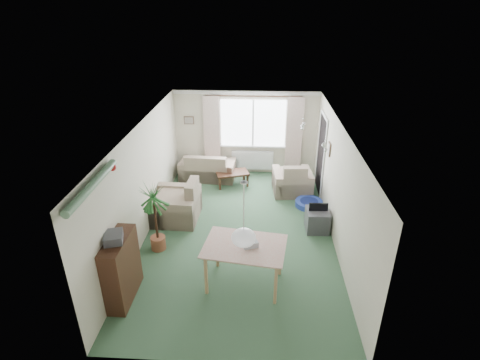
# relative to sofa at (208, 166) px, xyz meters

# --- Properties ---
(ground) EXTENTS (6.50, 6.50, 0.00)m
(ground) POSITION_rel_sofa_xyz_m (1.05, -2.75, -0.38)
(ground) COLOR #325439
(window) EXTENTS (1.80, 0.03, 1.30)m
(window) POSITION_rel_sofa_xyz_m (1.25, 0.48, 1.12)
(window) COLOR white
(curtain_rod) EXTENTS (2.60, 0.03, 0.03)m
(curtain_rod) POSITION_rel_sofa_xyz_m (1.25, 0.40, 1.89)
(curtain_rod) COLOR black
(curtain_left) EXTENTS (0.45, 0.08, 2.00)m
(curtain_left) POSITION_rel_sofa_xyz_m (0.10, 0.38, 0.89)
(curtain_left) COLOR beige
(curtain_right) EXTENTS (0.45, 0.08, 2.00)m
(curtain_right) POSITION_rel_sofa_xyz_m (2.40, 0.38, 0.89)
(curtain_right) COLOR beige
(radiator) EXTENTS (1.20, 0.10, 0.55)m
(radiator) POSITION_rel_sofa_xyz_m (1.25, 0.44, 0.02)
(radiator) COLOR white
(doorway) EXTENTS (0.03, 0.95, 2.00)m
(doorway) POSITION_rel_sofa_xyz_m (3.04, -0.55, 0.62)
(doorway) COLOR black
(pendant_lamp) EXTENTS (0.36, 0.36, 0.36)m
(pendant_lamp) POSITION_rel_sofa_xyz_m (1.25, -5.05, 1.10)
(pendant_lamp) COLOR white
(tinsel_garland) EXTENTS (1.60, 1.60, 0.12)m
(tinsel_garland) POSITION_rel_sofa_xyz_m (-0.87, -5.05, 1.90)
(tinsel_garland) COLOR #196626
(bauble_cluster_a) EXTENTS (0.20, 0.20, 0.20)m
(bauble_cluster_a) POSITION_rel_sofa_xyz_m (2.35, -1.85, 1.84)
(bauble_cluster_a) COLOR silver
(bauble_cluster_b) EXTENTS (0.20, 0.20, 0.20)m
(bauble_cluster_b) POSITION_rel_sofa_xyz_m (2.65, -3.05, 1.84)
(bauble_cluster_b) COLOR silver
(wall_picture_back) EXTENTS (0.28, 0.03, 0.22)m
(wall_picture_back) POSITION_rel_sofa_xyz_m (-0.55, 0.48, 1.17)
(wall_picture_back) COLOR brown
(wall_picture_right) EXTENTS (0.03, 0.24, 0.30)m
(wall_picture_right) POSITION_rel_sofa_xyz_m (3.03, -1.55, 1.17)
(wall_picture_right) COLOR brown
(sofa) EXTENTS (1.58, 0.91, 0.76)m
(sofa) POSITION_rel_sofa_xyz_m (0.00, 0.00, 0.00)
(sofa) COLOR tan
(sofa) RESTS_ON ground
(armchair_corner) EXTENTS (1.04, 0.99, 0.87)m
(armchair_corner) POSITION_rel_sofa_xyz_m (2.33, -0.72, 0.05)
(armchair_corner) COLOR #C0A991
(armchair_corner) RESTS_ON ground
(armchair_left) EXTENTS (1.06, 1.12, 0.97)m
(armchair_left) POSITION_rel_sofa_xyz_m (-0.45, -2.20, 0.10)
(armchair_left) COLOR beige
(armchair_left) RESTS_ON ground
(coffee_table) EXTENTS (0.97, 0.72, 0.39)m
(coffee_table) POSITION_rel_sofa_xyz_m (0.72, -0.41, -0.19)
(coffee_table) COLOR black
(coffee_table) RESTS_ON ground
(photo_frame) EXTENTS (0.12, 0.06, 0.16)m
(photo_frame) POSITION_rel_sofa_xyz_m (0.65, -0.47, 0.09)
(photo_frame) COLOR brown
(photo_frame) RESTS_ON coffee_table
(bookshelf) EXTENTS (0.33, 0.96, 1.17)m
(bookshelf) POSITION_rel_sofa_xyz_m (-0.79, -4.77, 0.20)
(bookshelf) COLOR black
(bookshelf) RESTS_ON ground
(hifi_box) EXTENTS (0.37, 0.42, 0.14)m
(hifi_box) POSITION_rel_sofa_xyz_m (-0.81, -4.82, 0.86)
(hifi_box) COLOR #3E3E43
(hifi_box) RESTS_ON bookshelf
(houseplant) EXTENTS (0.78, 0.78, 1.49)m
(houseplant) POSITION_rel_sofa_xyz_m (-0.56, -3.39, 0.36)
(houseplant) COLOR #275F20
(houseplant) RESTS_ON ground
(dining_table) EXTENTS (1.40, 1.04, 0.80)m
(dining_table) POSITION_rel_sofa_xyz_m (1.24, -4.34, 0.02)
(dining_table) COLOR #A37158
(dining_table) RESTS_ON ground
(gift_box) EXTENTS (0.30, 0.25, 0.12)m
(gift_box) POSITION_rel_sofa_xyz_m (1.33, -4.35, 0.48)
(gift_box) COLOR #B0AFBA
(gift_box) RESTS_ON dining_table
(tv_cube) EXTENTS (0.50, 0.55, 0.48)m
(tv_cube) POSITION_rel_sofa_xyz_m (2.75, -2.50, -0.14)
(tv_cube) COLOR #323336
(tv_cube) RESTS_ON ground
(pet_bed) EXTENTS (0.68, 0.68, 0.13)m
(pet_bed) POSITION_rel_sofa_xyz_m (2.70, -1.45, -0.31)
(pet_bed) COLOR #215297
(pet_bed) RESTS_ON ground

